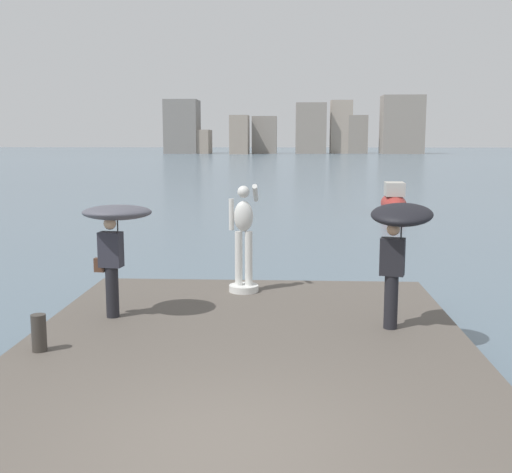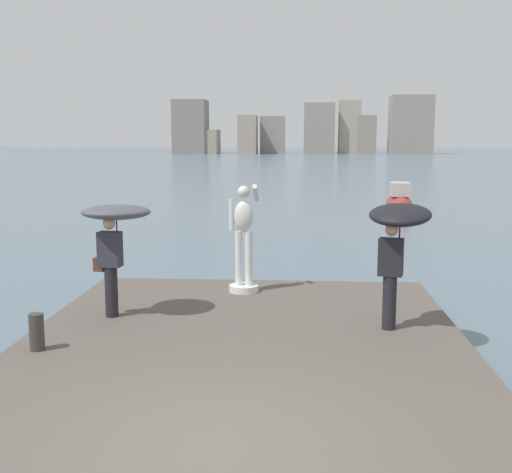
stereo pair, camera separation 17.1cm
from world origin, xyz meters
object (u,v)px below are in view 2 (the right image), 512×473
at_px(onlooker_left, 115,225).
at_px(onlooker_right, 397,232).
at_px(mooring_bollard, 37,332).
at_px(boat_near, 399,201).
at_px(statue_white_figure, 244,243).

bearing_deg(onlooker_left, onlooker_right, -5.37).
distance_m(mooring_bollard, boat_near, 22.97).
bearing_deg(statue_white_figure, boat_near, 71.78).
bearing_deg(boat_near, statue_white_figure, -108.22).
distance_m(onlooker_right, boat_near, 20.24).
bearing_deg(boat_near, onlooker_right, -98.94).
height_order(statue_white_figure, boat_near, statue_white_figure).
bearing_deg(onlooker_left, boat_near, 68.19).
relative_size(onlooker_right, boat_near, 0.58).
height_order(onlooker_left, onlooker_right, onlooker_right).
xyz_separation_m(onlooker_left, boat_near, (7.81, 19.51, -1.44)).
relative_size(onlooker_left, mooring_bollard, 3.58).
bearing_deg(onlooker_right, statue_white_figure, 137.74).
xyz_separation_m(statue_white_figure, onlooker_right, (2.64, -2.40, 0.61)).
relative_size(statue_white_figure, boat_near, 0.61).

